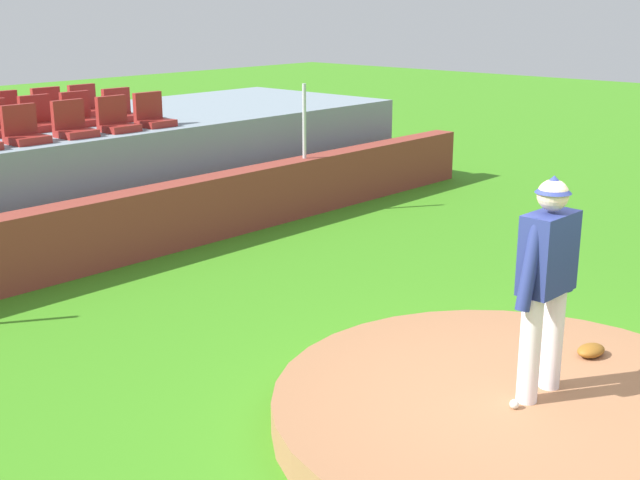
# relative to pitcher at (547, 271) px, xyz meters

# --- Properties ---
(ground_plane) EXTENTS (60.00, 60.00, 0.00)m
(ground_plane) POSITION_rel_pitcher_xyz_m (-0.16, 0.07, -1.31)
(ground_plane) COLOR #3C881B
(pitchers_mound) EXTENTS (3.98, 3.98, 0.27)m
(pitchers_mound) POSITION_rel_pitcher_xyz_m (-0.16, 0.07, -1.18)
(pitchers_mound) COLOR #9B6744
(pitchers_mound) RESTS_ON ground_plane
(pitcher) EXTENTS (0.79, 0.29, 1.80)m
(pitcher) POSITION_rel_pitcher_xyz_m (0.00, 0.00, 0.00)
(pitcher) COLOR white
(pitcher) RESTS_ON pitchers_mound
(baseball) EXTENTS (0.07, 0.07, 0.07)m
(baseball) POSITION_rel_pitcher_xyz_m (-0.36, 0.01, -1.00)
(baseball) COLOR white
(baseball) RESTS_ON pitchers_mound
(fielding_glove) EXTENTS (0.33, 0.25, 0.11)m
(fielding_glove) POSITION_rel_pitcher_xyz_m (0.99, 0.01, -0.99)
(fielding_glove) COLOR brown
(fielding_glove) RESTS_ON pitchers_mound
(brick_barrier) EXTENTS (16.03, 0.40, 0.91)m
(brick_barrier) POSITION_rel_pitcher_xyz_m (-0.16, 6.23, -0.86)
(brick_barrier) COLOR brown
(brick_barrier) RESTS_ON ground_plane
(fence_post_right) EXTENTS (0.06, 0.06, 1.18)m
(fence_post_right) POSITION_rel_pitcher_xyz_m (3.88, 6.23, 0.19)
(fence_post_right) COLOR silver
(fence_post_right) RESTS_ON brick_barrier
(stadium_chair_3) EXTENTS (0.48, 0.44, 0.50)m
(stadium_chair_3) POSITION_rel_pitcher_xyz_m (-0.18, 7.52, 0.35)
(stadium_chair_3) COLOR maroon
(stadium_chair_3) RESTS_ON bleacher_platform
(stadium_chair_4) EXTENTS (0.48, 0.44, 0.50)m
(stadium_chair_4) POSITION_rel_pitcher_xyz_m (0.55, 7.51, 0.35)
(stadium_chair_4) COLOR maroon
(stadium_chair_4) RESTS_ON bleacher_platform
(stadium_chair_5) EXTENTS (0.48, 0.44, 0.50)m
(stadium_chair_5) POSITION_rel_pitcher_xyz_m (1.25, 7.50, 0.35)
(stadium_chair_5) COLOR maroon
(stadium_chair_5) RESTS_ON bleacher_platform
(stadium_chair_6) EXTENTS (0.48, 0.44, 0.50)m
(stadium_chair_6) POSITION_rel_pitcher_xyz_m (1.91, 7.52, 0.35)
(stadium_chair_6) COLOR maroon
(stadium_chair_6) RESTS_ON bleacher_platform
(stadium_chair_11) EXTENTS (0.48, 0.44, 0.50)m
(stadium_chair_11) POSITION_rel_pitcher_xyz_m (0.56, 8.42, 0.35)
(stadium_chair_11) COLOR maroon
(stadium_chair_11) RESTS_ON bleacher_platform
(stadium_chair_12) EXTENTS (0.48, 0.44, 0.50)m
(stadium_chair_12) POSITION_rel_pitcher_xyz_m (1.23, 8.42, 0.35)
(stadium_chair_12) COLOR maroon
(stadium_chair_12) RESTS_ON bleacher_platform
(stadium_chair_13) EXTENTS (0.48, 0.44, 0.50)m
(stadium_chair_13) POSITION_rel_pitcher_xyz_m (1.95, 8.39, 0.35)
(stadium_chair_13) COLOR maroon
(stadium_chair_13) RESTS_ON bleacher_platform
(stadium_chair_18) EXTENTS (0.48, 0.44, 0.50)m
(stadium_chair_18) POSITION_rel_pitcher_xyz_m (0.53, 9.31, 0.35)
(stadium_chair_18) COLOR maroon
(stadium_chair_18) RESTS_ON bleacher_platform
(stadium_chair_19) EXTENTS (0.48, 0.44, 0.50)m
(stadium_chair_19) POSITION_rel_pitcher_xyz_m (1.27, 9.31, 0.35)
(stadium_chair_19) COLOR maroon
(stadium_chair_19) RESTS_ON bleacher_platform
(stadium_chair_20) EXTENTS (0.48, 0.44, 0.50)m
(stadium_chair_20) POSITION_rel_pitcher_xyz_m (1.93, 9.32, 0.35)
(stadium_chair_20) COLOR maroon
(stadium_chair_20) RESTS_ON bleacher_platform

